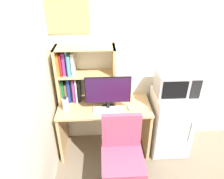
% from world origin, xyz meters
% --- Properties ---
extents(wall_back, '(6.40, 0.04, 2.60)m').
position_xyz_m(wall_back, '(0.40, 0.02, 1.30)').
color(wall_back, silver).
rests_on(wall_back, ground_plane).
extents(desk, '(1.20, 0.56, 0.76)m').
position_xyz_m(desk, '(-0.95, -0.28, 0.53)').
color(desk, tan).
rests_on(desk, ground_plane).
extents(hutch_bookshelf, '(0.74, 0.28, 0.75)m').
position_xyz_m(hutch_bookshelf, '(-1.28, -0.13, 1.14)').
color(hutch_bookshelf, tan).
rests_on(hutch_bookshelf, desk).
extents(monitor, '(0.56, 0.19, 0.45)m').
position_xyz_m(monitor, '(-0.90, -0.36, 1.01)').
color(monitor, black).
rests_on(monitor, desk).
extents(keyboard, '(0.38, 0.14, 0.02)m').
position_xyz_m(keyboard, '(-0.90, -0.41, 0.77)').
color(keyboard, silver).
rests_on(keyboard, desk).
extents(computer_mouse, '(0.05, 0.09, 0.04)m').
position_xyz_m(computer_mouse, '(-0.63, -0.38, 0.78)').
color(computer_mouse, silver).
rests_on(computer_mouse, desk).
extents(water_bottle, '(0.08, 0.08, 0.19)m').
position_xyz_m(water_bottle, '(-1.43, -0.37, 0.85)').
color(water_bottle, silver).
rests_on(water_bottle, desk).
extents(mini_fridge, '(0.52, 0.52, 0.91)m').
position_xyz_m(mini_fridge, '(-0.04, -0.30, 0.46)').
color(mini_fridge, white).
rests_on(mini_fridge, ground_plane).
extents(microwave, '(0.50, 0.33, 0.30)m').
position_xyz_m(microwave, '(-0.04, -0.30, 1.07)').
color(microwave, '#ADADB2').
rests_on(microwave, mini_fridge).
extents(desk_chair, '(0.54, 0.54, 0.93)m').
position_xyz_m(desk_chair, '(-0.76, -0.87, 0.40)').
color(desk_chair, black).
rests_on(desk_chair, ground_plane).
extents(wall_corkboard, '(0.57, 0.02, 0.42)m').
position_xyz_m(wall_corkboard, '(-1.38, -0.01, 1.85)').
color(wall_corkboard, tan).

